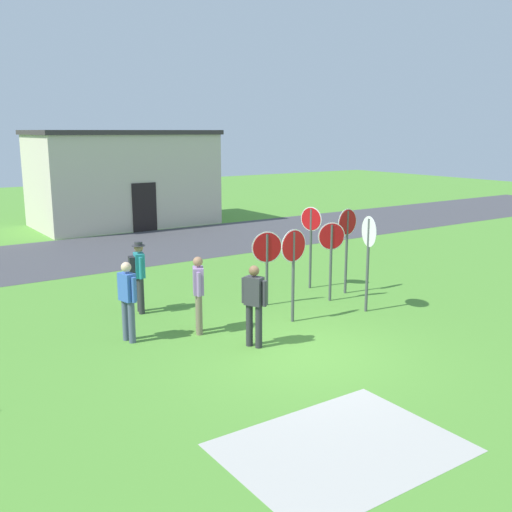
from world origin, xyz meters
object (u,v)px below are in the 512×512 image
Objects in this scene: stop_sign_rear_right at (267,256)px; stop_sign_low_front at (347,236)px; person_in_teal at (254,302)px; person_on_left at (139,272)px; stop_sign_far_back at (331,248)px; stop_sign_leaning_right at (311,234)px; stop_sign_leaning_left at (293,259)px; stop_sign_center_cluster at (368,247)px; person_with_sunhat at (198,291)px; person_in_dark_shirt at (128,297)px.

stop_sign_low_front is at bearing -6.92° from stop_sign_rear_right.
person_in_teal is 0.97× the size of person_on_left.
stop_sign_low_front reaches higher than stop_sign_far_back.
stop_sign_leaning_left is (-2.21, -2.06, -0.06)m from stop_sign_leaning_right.
stop_sign_low_front reaches higher than stop_sign_leaning_left.
stop_sign_center_cluster is 1.38× the size of person_with_sunhat.
stop_sign_rear_right reaches higher than person_in_dark_shirt.
person_with_sunhat is 0.97× the size of person_on_left.
stop_sign_low_front is at bearing 20.53° from stop_sign_far_back.
person_in_teal is 2.62m from person_in_dark_shirt.
stop_sign_leaning_right is (0.37, 1.26, 0.14)m from stop_sign_far_back.
stop_sign_rear_right is at bearing 159.23° from stop_sign_far_back.
stop_sign_center_cluster reaches higher than person_in_teal.
stop_sign_leaning_left reaches higher than person_in_dark_shirt.
stop_sign_center_cluster is 1.34× the size of person_on_left.
stop_sign_center_cluster is 1.99m from stop_sign_leaning_left.
stop_sign_leaning_left is 3.73m from person_on_left.
person_with_sunhat is at bearing -160.62° from stop_sign_leaning_right.
stop_sign_leaning_right is at bearing 115.28° from stop_sign_low_front.
stop_sign_leaning_right is 4.65m from person_with_sunhat.
stop_sign_rear_right is 0.81× the size of stop_sign_center_cluster.
person_in_dark_shirt is at bearing 138.85° from person_in_teal.
stop_sign_far_back is 1.17× the size of person_on_left.
stop_sign_leaning_right is 3.02m from stop_sign_leaning_left.
person_with_sunhat is at bearing -173.11° from stop_sign_low_front.
person_on_left is at bearing 173.44° from stop_sign_leaning_right.
person_in_dark_shirt is at bearing -119.82° from person_on_left.
stop_sign_center_cluster is at bearing -84.53° from stop_sign_far_back.
stop_sign_leaning_left is at bearing -13.88° from person_in_dark_shirt.
person_on_left is (-2.62, 2.61, -0.46)m from stop_sign_leaning_left.
person_with_sunhat is (-4.10, 0.91, -0.63)m from stop_sign_center_cluster.
stop_sign_leaning_right is 1.34× the size of person_with_sunhat.
person_with_sunhat is at bearing -77.39° from person_on_left.
stop_sign_low_front is at bearing 64.76° from stop_sign_center_cluster.
stop_sign_rear_right is 1.08× the size of person_on_left.
person_with_sunhat is at bearing 167.46° from stop_sign_center_cluster.
stop_sign_far_back is 0.88× the size of stop_sign_center_cluster.
stop_sign_leaning_left is (-1.95, 0.39, -0.12)m from stop_sign_center_cluster.
stop_sign_leaning_right is at bearing 19.38° from person_with_sunhat.
stop_sign_low_front is 1.07× the size of stop_sign_leaning_left.
stop_sign_leaning_left is (-2.66, -1.11, -0.09)m from stop_sign_low_front.
stop_sign_far_back is at bearing 3.94° from person_with_sunhat.
stop_sign_leaning_left is at bearing -100.70° from stop_sign_rear_right.
stop_sign_low_front is 4.75m from person_in_teal.
stop_sign_center_cluster is 3.67m from person_in_teal.
stop_sign_rear_right is 3.91m from person_in_dark_shirt.
stop_sign_far_back reaches higher than person_on_left.
stop_sign_leaning_right is 1.06× the size of stop_sign_leaning_left.
person_in_teal is at bearing -154.84° from stop_sign_far_back.
stop_sign_far_back is 0.90× the size of stop_sign_leaning_right.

